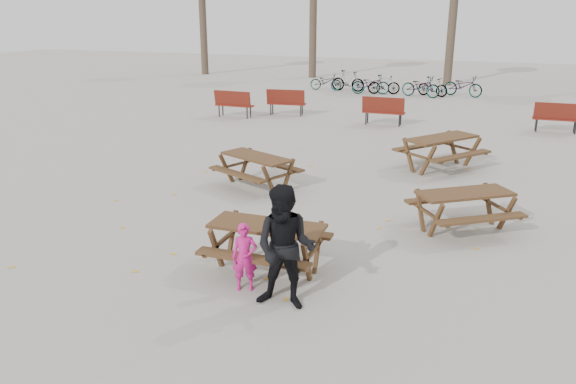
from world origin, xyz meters
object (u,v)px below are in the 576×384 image
(soda_bottle, at_px, (270,226))
(child, at_px, (245,257))
(picnic_table_east, at_px, (463,211))
(main_picnic_table, at_px, (267,235))
(food_tray, at_px, (279,228))
(adult, at_px, (285,248))
(picnic_table_north, at_px, (257,172))
(picnic_table_far, at_px, (441,153))

(soda_bottle, height_order, child, child)
(soda_bottle, distance_m, picnic_table_east, 4.08)
(main_picnic_table, height_order, picnic_table_east, main_picnic_table)
(child, bearing_deg, food_tray, 43.15)
(food_tray, height_order, child, child)
(adult, relative_size, picnic_table_north, 1.01)
(food_tray, relative_size, picnic_table_far, 0.09)
(soda_bottle, xyz_separation_m, picnic_table_far, (1.96, 7.23, -0.42))
(soda_bottle, bearing_deg, child, -111.39)
(food_tray, bearing_deg, main_picnic_table, 154.89)
(food_tray, bearing_deg, picnic_table_north, 116.74)
(picnic_table_north, bearing_deg, soda_bottle, -39.74)
(child, bearing_deg, picnic_table_east, 30.38)
(soda_bottle, bearing_deg, picnic_table_east, 47.64)
(picnic_table_north, bearing_deg, main_picnic_table, -40.19)
(main_picnic_table, xyz_separation_m, adult, (0.66, -1.01, 0.30))
(main_picnic_table, distance_m, child, 0.74)
(food_tray, height_order, adult, adult)
(main_picnic_table, distance_m, picnic_table_far, 7.33)
(adult, bearing_deg, soda_bottle, 120.40)
(soda_bottle, height_order, picnic_table_north, soda_bottle)
(child, bearing_deg, picnic_table_north, 90.59)
(adult, distance_m, picnic_table_east, 4.41)
(child, xyz_separation_m, picnic_table_east, (2.93, 3.51, -0.14))
(main_picnic_table, bearing_deg, soda_bottle, -57.04)
(main_picnic_table, xyz_separation_m, picnic_table_north, (-1.82, 3.98, -0.21))
(food_tray, height_order, picnic_table_north, food_tray)
(picnic_table_far, bearing_deg, soda_bottle, -157.48)
(food_tray, xyz_separation_m, soda_bottle, (-0.11, -0.09, 0.05))
(child, distance_m, picnic_table_north, 5.03)
(food_tray, xyz_separation_m, picnic_table_north, (-2.06, 4.10, -0.41))
(main_picnic_table, relative_size, picnic_table_far, 0.91)
(main_picnic_table, xyz_separation_m, picnic_table_far, (2.10, 7.02, -0.16))
(food_tray, height_order, soda_bottle, soda_bottle)
(adult, distance_m, picnic_table_north, 5.60)
(picnic_table_north, relative_size, picnic_table_far, 0.89)
(main_picnic_table, bearing_deg, child, -95.45)
(soda_bottle, xyz_separation_m, child, (-0.20, -0.52, -0.33))
(child, xyz_separation_m, picnic_table_north, (-1.75, 4.71, -0.14))
(picnic_table_east, bearing_deg, food_tray, -166.43)
(child, xyz_separation_m, adult, (0.73, -0.28, 0.37))
(food_tray, relative_size, soda_bottle, 1.06)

